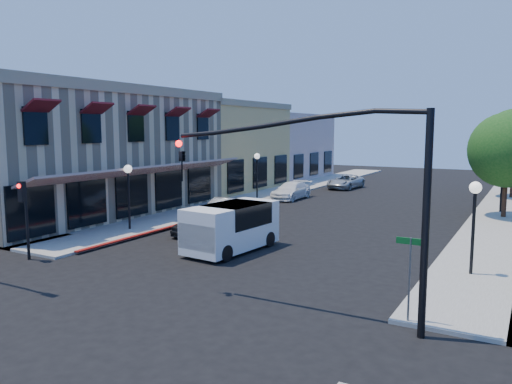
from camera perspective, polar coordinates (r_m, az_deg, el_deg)
The scene contains 20 objects.
ground at distance 16.53m, azimuth -11.93°, elevation -12.28°, with size 120.00×120.00×0.00m, color black.
sidewalk_left at distance 43.44m, azimuth 3.06°, elevation 0.10°, with size 3.50×50.00×0.12m, color gray.
sidewalk_right at distance 39.03m, azimuth 26.75°, elevation -1.49°, with size 3.50×50.00×0.12m, color gray.
curb_red_strip at distance 26.72m, azimuth -11.72°, elevation -4.72°, with size 0.25×10.00×0.06m, color maroon.
corner_brick_building at distance 34.37m, azimuth -19.40°, elevation 4.41°, with size 11.77×18.20×8.10m.
yellow_stucco_building at distance 45.70m, azimuth -5.10°, elevation 5.14°, with size 10.00×12.00×7.60m, color #E0B665.
pink_stucco_building at distance 56.00m, azimuth 1.91°, elevation 5.25°, with size 10.00×12.00×7.00m, color tan.
street_tree_a at distance 33.68m, azimuth 26.80°, elevation 4.31°, with size 4.56×4.56×6.48m.
signal_mast_arm at distance 13.94m, azimuth 10.32°, elevation 1.39°, with size 8.01×0.39×6.00m.
secondary_signal at distance 22.76m, azimuth -24.99°, elevation -1.41°, with size 0.28×0.42×3.32m.
street_name_sign at distance 14.62m, azimuth 17.18°, elevation -8.09°, with size 0.80×0.06×2.50m.
lamppost_left_near at distance 27.37m, azimuth -14.40°, elevation 1.28°, with size 0.44×0.44×3.57m.
lamppost_left_far at distance 38.66m, azimuth 0.12°, elevation 3.21°, with size 0.44×0.44×3.57m.
lamppost_right_near at distance 19.90m, azimuth 23.71°, elevation -1.29°, with size 0.44×0.44×3.57m.
lamppost_right_far at distance 35.77m, azimuth 26.35°, elevation 2.12°, with size 0.44×0.44×3.57m.
white_van at distance 22.38m, azimuth -2.90°, elevation -3.73°, with size 2.50×4.93×2.11m.
parked_car_a at distance 26.24m, azimuth -6.54°, elevation -3.46°, with size 1.46×3.63×1.24m, color black.
parked_car_b at distance 29.85m, azimuth -3.82°, elevation -2.04°, with size 1.40×4.01×1.32m, color #ABAFB1.
parked_car_c at distance 38.99m, azimuth 4.03°, elevation 0.15°, with size 1.84×4.52×1.31m, color white.
parked_car_d at distance 46.44m, azimuth 10.20°, elevation 1.18°, with size 2.11×4.58×1.27m, color #AFB3B5.
Camera 1 is at (10.39, -11.62, 5.49)m, focal length 35.00 mm.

